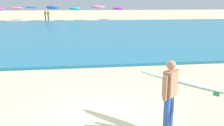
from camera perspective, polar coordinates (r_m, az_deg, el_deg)
The scene contains 11 objects.
ground_plane at distance 7.07m, azimuth -1.69°, elevation -11.79°, with size 160.00×160.00×0.00m, color beige.
sea at distance 25.69m, azimuth -6.53°, elevation 6.97°, with size 120.00×28.00×0.14m, color teal.
surfer_with_board at distance 6.31m, azimuth 13.69°, elevation -5.32°, with size 1.77×1.93×1.73m.
beach_umbrella_1 at distance 42.35m, azimuth -20.81°, elevation 11.34°, with size 2.25×2.27×2.21m.
beach_umbrella_2 at distance 43.97m, azimuth -17.36°, elevation 11.73°, with size 2.03×2.04×2.20m.
beach_umbrella_3 at distance 41.22m, azimuth -13.06°, elevation 11.97°, with size 2.01×2.03×2.37m.
beach_umbrella_4 at distance 41.31m, azimuth -8.27°, elevation 11.89°, with size 1.85×1.85×2.10m.
beach_umbrella_5 at distance 41.17m, azimuth -3.09°, elevation 12.38°, with size 2.07×2.10×2.44m.
beach_umbrella_6 at distance 42.90m, azimuth 1.52°, elevation 12.00°, with size 2.00×2.02×2.05m.
beachgoer_near_row_left at distance 40.81m, azimuth -14.61°, elevation 10.18°, with size 0.32×0.20×1.58m.
beachgoer_near_row_mid at distance 41.15m, azimuth -14.01°, elevation 10.24°, with size 0.32×0.20×1.58m.
Camera 1 is at (-0.69, -6.34, 3.04)m, focal length 41.08 mm.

